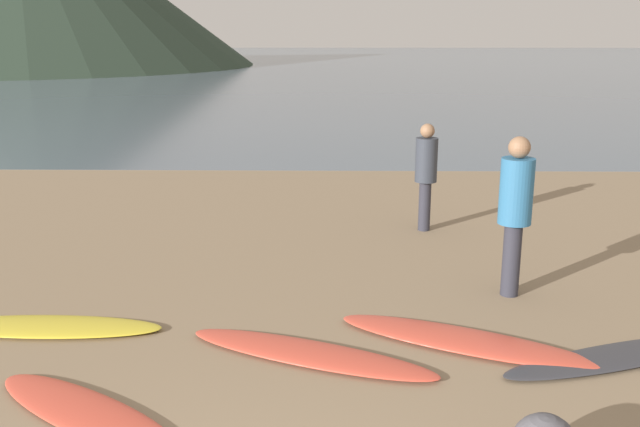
# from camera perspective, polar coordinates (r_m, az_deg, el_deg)

# --- Properties ---
(ground_plane) EXTENTS (120.00, 120.00, 0.20)m
(ground_plane) POSITION_cam_1_polar(r_m,az_deg,el_deg) (12.70, -1.51, 0.77)
(ground_plane) COLOR #8C7559
(ground_plane) RESTS_ON ground
(ocean_water) EXTENTS (140.00, 100.00, 0.01)m
(ocean_water) POSITION_cam_1_polar(r_m,az_deg,el_deg) (64.96, 0.45, 12.11)
(ocean_water) COLOR slate
(ocean_water) RESTS_ON ground
(surfboard_0) EXTENTS (2.37, 0.62, 0.07)m
(surfboard_0) POSITION_cam_1_polar(r_m,az_deg,el_deg) (7.75, -21.21, -8.51)
(surfboard_0) COLOR yellow
(surfboard_0) RESTS_ON ground
(surfboard_1) EXTENTS (2.00, 1.58, 0.06)m
(surfboard_1) POSITION_cam_1_polar(r_m,az_deg,el_deg) (6.06, -18.41, -14.97)
(surfboard_1) COLOR #D84C38
(surfboard_1) RESTS_ON ground
(surfboard_2) EXTENTS (2.49, 1.43, 0.08)m
(surfboard_2) POSITION_cam_1_polar(r_m,az_deg,el_deg) (6.67, -0.82, -11.23)
(surfboard_2) COLOR #D84C38
(surfboard_2) RESTS_ON ground
(surfboard_3) EXTENTS (2.57, 1.63, 0.09)m
(surfboard_3) POSITION_cam_1_polar(r_m,az_deg,el_deg) (7.06, 11.59, -10.02)
(surfboard_3) COLOR #D84C38
(surfboard_3) RESTS_ON ground
(surfboard_4) EXTENTS (2.48, 1.31, 0.06)m
(surfboard_4) POSITION_cam_1_polar(r_m,az_deg,el_deg) (7.19, 22.95, -10.56)
(surfboard_4) COLOR #333338
(surfboard_4) RESTS_ON ground
(person_0) EXTENTS (0.37, 0.37, 1.83)m
(person_0) POSITION_cam_1_polar(r_m,az_deg,el_deg) (8.12, 15.51, 0.78)
(person_0) COLOR #2D2D38
(person_0) RESTS_ON ground
(person_1) EXTENTS (0.33, 0.33, 1.62)m
(person_1) POSITION_cam_1_polar(r_m,az_deg,el_deg) (10.60, 8.56, 3.64)
(person_1) COLOR #2D2D38
(person_1) RESTS_ON ground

